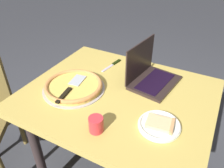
{
  "coord_description": "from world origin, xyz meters",
  "views": [
    {
      "loc": [
        -0.46,
        0.95,
        1.53
      ],
      "look_at": [
        0.06,
        -0.04,
        0.76
      ],
      "focal_mm": 35.61,
      "sensor_mm": 36.0,
      "label": 1
    }
  ],
  "objects_px": {
    "pizza_plate": "(160,125)",
    "drink_cup": "(96,124)",
    "table_knife": "(113,64)",
    "pizza_tray": "(74,86)",
    "laptop": "(150,75)",
    "dining_table": "(118,105)"
  },
  "relations": [
    {
      "from": "table_knife",
      "to": "drink_cup",
      "type": "bearing_deg",
      "value": 110.46
    },
    {
      "from": "pizza_tray",
      "to": "drink_cup",
      "type": "distance_m",
      "value": 0.37
    },
    {
      "from": "pizza_tray",
      "to": "table_knife",
      "type": "distance_m",
      "value": 0.39
    },
    {
      "from": "laptop",
      "to": "pizza_tray",
      "type": "relative_size",
      "value": 0.93
    },
    {
      "from": "pizza_tray",
      "to": "laptop",
      "type": "bearing_deg",
      "value": -142.16
    },
    {
      "from": "dining_table",
      "to": "pizza_tray",
      "type": "height_order",
      "value": "pizza_tray"
    },
    {
      "from": "laptop",
      "to": "table_knife",
      "type": "height_order",
      "value": "laptop"
    },
    {
      "from": "dining_table",
      "to": "laptop",
      "type": "distance_m",
      "value": 0.28
    },
    {
      "from": "drink_cup",
      "to": "table_knife",
      "type": "bearing_deg",
      "value": -69.54
    },
    {
      "from": "table_knife",
      "to": "pizza_tray",
      "type": "bearing_deg",
      "value": 79.27
    },
    {
      "from": "pizza_tray",
      "to": "table_knife",
      "type": "xyz_separation_m",
      "value": [
        -0.07,
        -0.38,
        -0.02
      ]
    },
    {
      "from": "laptop",
      "to": "drink_cup",
      "type": "bearing_deg",
      "value": 81.35
    },
    {
      "from": "laptop",
      "to": "pizza_tray",
      "type": "bearing_deg",
      "value": 37.84
    },
    {
      "from": "dining_table",
      "to": "pizza_plate",
      "type": "height_order",
      "value": "pizza_plate"
    },
    {
      "from": "pizza_plate",
      "to": "drink_cup",
      "type": "xyz_separation_m",
      "value": [
        0.26,
        0.16,
        0.03
      ]
    },
    {
      "from": "dining_table",
      "to": "pizza_tray",
      "type": "bearing_deg",
      "value": 18.91
    },
    {
      "from": "laptop",
      "to": "table_knife",
      "type": "bearing_deg",
      "value": -15.8
    },
    {
      "from": "dining_table",
      "to": "table_knife",
      "type": "distance_m",
      "value": 0.36
    },
    {
      "from": "pizza_plate",
      "to": "drink_cup",
      "type": "distance_m",
      "value": 0.31
    },
    {
      "from": "dining_table",
      "to": "table_knife",
      "type": "relative_size",
      "value": 5.35
    },
    {
      "from": "table_knife",
      "to": "drink_cup",
      "type": "xyz_separation_m",
      "value": [
        -0.23,
        0.6,
        0.04
      ]
    },
    {
      "from": "pizza_plate",
      "to": "drink_cup",
      "type": "bearing_deg",
      "value": 32.19
    }
  ]
}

